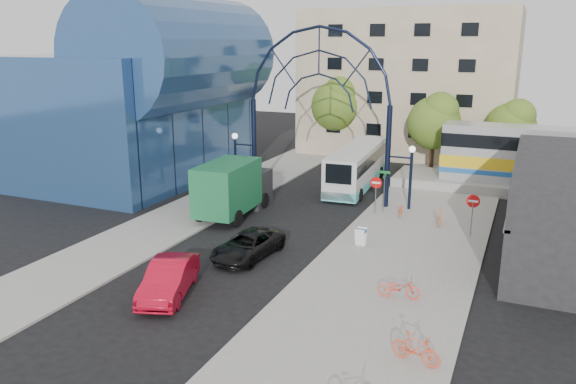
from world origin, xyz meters
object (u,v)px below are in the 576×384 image
at_px(tree_north_c, 512,125).
at_px(black_suv, 248,245).
at_px(bike_near_a, 401,210).
at_px(bike_far_b, 416,349).
at_px(tree_north_a, 435,120).
at_px(tree_north_b, 338,102).
at_px(bike_far_a, 399,288).
at_px(bike_near_b, 440,217).
at_px(street_name_sign, 384,183).
at_px(green_truck, 234,188).
at_px(stop_sign, 376,186).
at_px(gateway_arch, 319,79).
at_px(sandwich_board, 361,235).
at_px(city_bus, 357,166).
at_px(red_sedan, 169,279).
at_px(do_not_enter_sign, 473,205).

height_order(tree_north_c, black_suv, tree_north_c).
xyz_separation_m(bike_near_a, bike_far_b, (4.24, -16.79, 0.15)).
height_order(tree_north_a, tree_north_b, tree_north_b).
bearing_deg(bike_far_a, bike_near_b, -9.14).
xyz_separation_m(bike_near_b, bike_far_a, (0.02, -11.12, -0.01)).
height_order(street_name_sign, green_truck, green_truck).
bearing_deg(green_truck, tree_north_c, 47.20).
bearing_deg(tree_north_c, black_suv, -114.12).
bearing_deg(bike_near_a, stop_sign, 177.52).
bearing_deg(black_suv, gateway_arch, 97.87).
distance_m(sandwich_board, bike_near_a, 6.27).
height_order(gateway_arch, bike_far_b, gateway_arch).
bearing_deg(bike_near_b, stop_sign, 165.75).
xyz_separation_m(city_bus, green_truck, (-5.22, -10.36, 0.19)).
xyz_separation_m(tree_north_a, black_suv, (-5.54, -23.78, -3.94)).
xyz_separation_m(street_name_sign, green_truck, (-8.97, -4.01, -0.32)).
relative_size(sandwich_board, bike_near_b, 0.60).
bearing_deg(sandwich_board, stop_sign, 97.57).
bearing_deg(red_sedan, tree_north_a, 58.47).
distance_m(do_not_enter_sign, green_truck, 14.84).
bearing_deg(tree_north_b, tree_north_a, -21.80).
distance_m(street_name_sign, tree_north_a, 13.59).
height_order(sandwich_board, city_bus, city_bus).
height_order(sandwich_board, bike_far_b, bike_far_b).
bearing_deg(do_not_enter_sign, bike_near_a, 154.32).
distance_m(tree_north_a, green_truck, 20.15).
height_order(bike_near_b, bike_far_a, bike_near_b).
distance_m(do_not_enter_sign, bike_far_a, 10.03).
xyz_separation_m(bike_far_a, bike_far_b, (1.67, -4.87, 0.07)).
distance_m(stop_sign, tree_north_a, 14.23).
distance_m(street_name_sign, green_truck, 9.83).
distance_m(tree_north_c, bike_near_a, 17.15).
relative_size(tree_north_a, bike_near_a, 4.54).
bearing_deg(tree_north_a, gateway_arch, -117.17).
distance_m(bike_near_a, bike_near_b, 2.67).
bearing_deg(bike_near_a, bike_near_b, -26.11).
xyz_separation_m(tree_north_b, city_bus, (5.33, -10.98, -3.64)).
height_order(stop_sign, do_not_enter_sign, stop_sign).
bearing_deg(bike_near_a, tree_north_b, 111.51).
height_order(bike_near_a, bike_far_a, bike_far_a).
distance_m(green_truck, bike_far_b, 19.62).
height_order(city_bus, bike_far_b, city_bus).
relative_size(sandwich_board, black_suv, 0.21).
distance_m(street_name_sign, bike_near_b, 4.28).
distance_m(tree_north_c, black_suv, 28.47).
bearing_deg(tree_north_a, red_sedan, -102.85).
xyz_separation_m(tree_north_b, tree_north_c, (16.00, -2.00, -0.99)).
height_order(city_bus, bike_far_a, city_bus).
xyz_separation_m(gateway_arch, stop_sign, (4.80, -2.00, -6.56)).
relative_size(gateway_arch, tree_north_a, 1.95).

